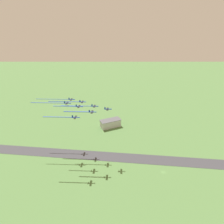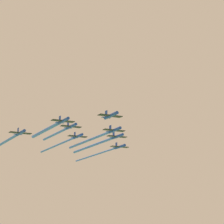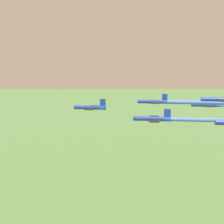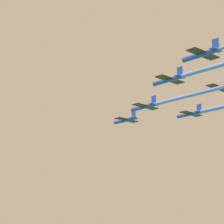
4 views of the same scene
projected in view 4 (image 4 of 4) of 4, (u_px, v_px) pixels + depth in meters
jet_0 at (126, 120)px, 173.14m from camera, size 9.21×9.00×3.17m
jet_1 at (145, 107)px, 153.07m from camera, size 9.21×9.00×3.17m
jet_2 at (190, 114)px, 167.85m from camera, size 9.21×9.00×3.17m
jet_3 at (169, 80)px, 133.62m from camera, size 9.21×9.00×3.17m
jet_4 at (218, 88)px, 148.59m from camera, size 9.21×9.00×3.17m
jet_6 at (202, 54)px, 113.57m from camera, size 9.21×9.00×3.17m
smoke_trail_1 at (216, 89)px, 135.77m from camera, size 37.12×19.12×0.98m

